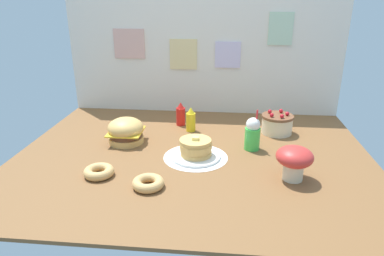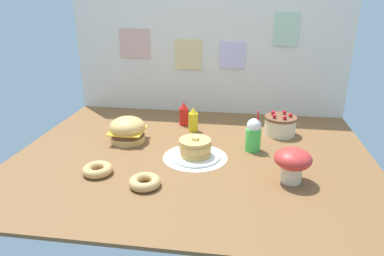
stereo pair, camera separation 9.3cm
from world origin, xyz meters
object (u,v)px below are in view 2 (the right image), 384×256
layer_cake (280,125)px  donut_pink_glaze (98,169)px  pancake_stack (195,149)px  burger (128,130)px  mustard_bottle (193,120)px  cream_soda_cup (253,135)px  donut_chocolate (145,182)px  ketchup_bottle (184,114)px  mushroom_stool (293,162)px

layer_cake → donut_pink_glaze: size_ratio=1.34×
pancake_stack → donut_pink_glaze: (-0.51, -0.29, -0.03)m
burger → pancake_stack: size_ratio=0.78×
pancake_stack → mustard_bottle: mustard_bottle is taller
mustard_bottle → cream_soda_cup: cream_soda_cup is taller
mustard_bottle → donut_chocolate: bearing=-99.4°
ketchup_bottle → donut_pink_glaze: ketchup_bottle is taller
pancake_stack → cream_soda_cup: size_ratio=1.13×
donut_chocolate → donut_pink_glaze: bearing=162.3°
mustard_bottle → mushroom_stool: bearing=-46.7°
layer_cake → cream_soda_cup: 0.36m
donut_pink_glaze → donut_chocolate: (0.30, -0.10, 0.00)m
burger → cream_soda_cup: 0.85m
pancake_stack → layer_cake: 0.72m
pancake_stack → donut_chocolate: 0.44m
cream_soda_cup → donut_chocolate: size_ratio=1.61×
donut_pink_glaze → mushroom_stool: bearing=3.8°
pancake_stack → ketchup_bottle: ketchup_bottle is taller
layer_cake → donut_chocolate: (-0.76, -0.85, -0.04)m
cream_soda_cup → mushroom_stool: 0.43m
pancake_stack → mushroom_stool: mushroom_stool is taller
layer_cake → mustard_bottle: bearing=-178.1°
donut_chocolate → mushroom_stool: 0.79m
pancake_stack → mustard_bottle: 0.46m
donut_chocolate → mushroom_stool: mushroom_stool is taller
pancake_stack → layer_cake: layer_cake is taller
pancake_stack → mushroom_stool: (0.55, -0.22, 0.06)m
donut_pink_glaze → cream_soda_cup: bearing=27.5°
burger → donut_pink_glaze: bearing=-92.6°
layer_cake → ketchup_bottle: (-0.72, 0.10, 0.01)m
donut_pink_glaze → donut_chocolate: same height
ketchup_bottle → pancake_stack: bearing=-73.5°
mustard_bottle → donut_chocolate: mustard_bottle is taller
burger → layer_cake: size_ratio=1.06×
ketchup_bottle → cream_soda_cup: cream_soda_cup is taller
pancake_stack → ketchup_bottle: (-0.17, 0.57, 0.03)m
mushroom_stool → pancake_stack: bearing=158.3°
pancake_stack → cream_soda_cup: (0.35, 0.16, 0.05)m
pancake_stack → burger: bearing=158.8°
burger → mustard_bottle: mustard_bottle is taller
donut_pink_glaze → layer_cake: bearing=35.5°
cream_soda_cup → donut_pink_glaze: (-0.87, -0.45, -0.08)m
burger → cream_soda_cup: (0.85, -0.03, 0.02)m
cream_soda_cup → mushroom_stool: (0.20, -0.38, 0.01)m
donut_pink_glaze → mushroom_stool: mushroom_stool is taller
donut_pink_glaze → mushroom_stool: 1.07m
mustard_bottle → donut_pink_glaze: mustard_bottle is taller
burger → cream_soda_cup: size_ratio=0.88×
layer_cake → donut_chocolate: bearing=-131.8°
layer_cake → cream_soda_cup: cream_soda_cup is taller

